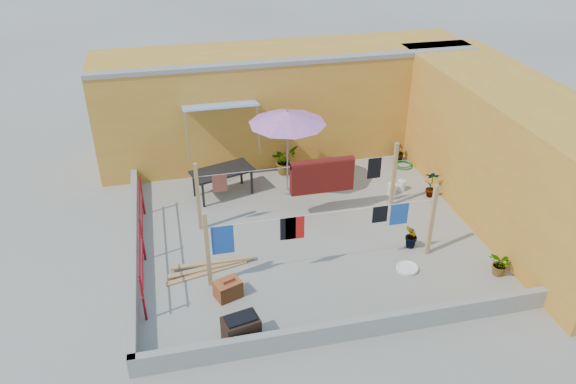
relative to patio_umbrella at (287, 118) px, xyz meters
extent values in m
plane|color=#9E998E|center=(0.01, -2.07, -2.19)|extent=(80.00, 80.00, 0.00)
cube|color=#BC8E29|center=(0.51, 2.63, -0.59)|extent=(11.00, 2.40, 3.20)
cube|color=gray|center=(0.51, 1.58, 0.96)|extent=(11.00, 0.35, 0.12)
cube|color=#2D51B2|center=(-1.59, 1.08, 0.06)|extent=(2.00, 0.79, 0.22)
cylinder|color=gray|center=(-2.54, 0.71, -0.59)|extent=(0.03, 0.30, 1.28)
cylinder|color=gray|center=(-0.64, 0.71, -0.59)|extent=(0.03, 0.30, 1.28)
cube|color=#BC8E29|center=(5.21, -2.07, -0.59)|extent=(2.40, 9.00, 3.20)
cube|color=gray|center=(0.01, -5.65, -1.97)|extent=(8.30, 0.16, 0.44)
cube|color=gray|center=(-4.07, -2.07, -1.97)|extent=(0.16, 7.30, 0.44)
cylinder|color=maroon|center=(-3.84, -4.27, -1.64)|extent=(0.05, 0.05, 1.10)
cylinder|color=maroon|center=(-3.84, -2.27, -1.64)|extent=(0.05, 0.05, 1.10)
cylinder|color=maroon|center=(-3.84, -0.27, -1.64)|extent=(0.05, 0.05, 1.10)
cylinder|color=maroon|center=(-3.84, -2.27, -1.14)|extent=(0.04, 4.20, 0.04)
cylinder|color=maroon|center=(-3.84, -2.27, -1.59)|extent=(0.04, 4.20, 0.04)
cube|color=tan|center=(-2.49, -3.47, -1.29)|extent=(0.09, 0.09, 1.80)
cube|color=tan|center=(2.51, -3.47, -1.29)|extent=(0.09, 0.09, 1.80)
cube|color=tan|center=(2.51, -1.27, -1.29)|extent=(0.09, 0.09, 1.80)
cube|color=tan|center=(-2.49, -1.27, -1.29)|extent=(0.09, 0.09, 1.80)
cylinder|color=silver|center=(0.01, -3.47, -0.74)|extent=(5.00, 0.01, 0.01)
cylinder|color=silver|center=(0.01, -1.27, -0.74)|extent=(5.00, 0.01, 0.01)
cube|color=#51100D|center=(0.59, -1.27, -1.10)|extent=(1.61, 0.22, 0.83)
cube|color=black|center=(1.96, -1.27, -1.02)|extent=(0.35, 0.02, 0.58)
cube|color=brown|center=(-1.95, -1.27, -0.97)|extent=(0.35, 0.02, 0.46)
cube|color=#1B4395|center=(-2.16, -3.47, -1.08)|extent=(0.46, 0.02, 0.68)
cube|color=black|center=(-0.78, -3.47, -1.01)|extent=(0.33, 0.02, 0.54)
cube|color=red|center=(-0.64, -3.47, -1.01)|extent=(0.41, 0.02, 0.55)
cube|color=#1B4395|center=(1.71, -3.47, -1.00)|extent=(0.41, 0.02, 0.53)
cube|color=black|center=(1.26, -3.47, -0.94)|extent=(0.34, 0.02, 0.41)
cylinder|color=gray|center=(0.00, 0.00, -2.16)|extent=(0.36, 0.36, 0.06)
cylinder|color=gray|center=(0.00, 0.00, -1.02)|extent=(0.04, 0.04, 2.32)
cone|color=#CB6DAD|center=(0.00, 0.00, 0.02)|extent=(2.06, 2.06, 0.32)
cylinder|color=gray|center=(0.00, 0.00, 0.20)|extent=(0.04, 0.04, 0.10)
cube|color=black|center=(-1.73, 0.25, -1.46)|extent=(1.78, 1.24, 0.06)
cube|color=black|center=(-2.31, -0.26, -1.83)|extent=(0.06, 0.06, 0.70)
cube|color=black|center=(-2.50, 0.36, -1.83)|extent=(0.06, 0.06, 0.70)
cube|color=black|center=(-0.96, 0.15, -1.83)|extent=(0.06, 0.06, 0.70)
cube|color=black|center=(-1.15, 0.77, -1.83)|extent=(0.06, 0.06, 0.70)
cube|color=#9E4E24|center=(-2.17, -3.94, -2.00)|extent=(0.63, 0.54, 0.38)
cube|color=#A84227|center=(-2.17, -3.94, -1.77)|extent=(0.26, 0.19, 0.08)
cube|color=tan|center=(-2.53, -3.08, -2.17)|extent=(1.84, 0.55, 0.04)
cube|color=tan|center=(-2.45, -2.96, -2.13)|extent=(1.86, 0.40, 0.04)
cube|color=tan|center=(-2.37, -2.84, -2.08)|extent=(1.86, 0.14, 0.04)
cube|color=black|center=(-2.09, -5.27, -1.91)|extent=(0.74, 0.57, 0.55)
cube|color=black|center=(-2.09, -5.27, -1.61)|extent=(0.61, 0.44, 0.04)
cylinder|color=silver|center=(1.82, -3.95, -2.16)|extent=(0.47, 0.47, 0.06)
torus|color=silver|center=(1.82, -3.95, -2.13)|extent=(0.50, 0.50, 0.05)
cylinder|color=silver|center=(2.74, -0.75, -2.03)|extent=(0.23, 0.23, 0.32)
cylinder|color=silver|center=(2.74, -0.75, -1.85)|extent=(0.06, 0.06, 0.05)
cylinder|color=silver|center=(3.08, -0.61, -2.04)|extent=(0.22, 0.22, 0.30)
cylinder|color=silver|center=(3.08, -0.61, -1.87)|extent=(0.06, 0.06, 0.05)
torus|color=#176917|center=(3.71, 0.73, -2.17)|extent=(0.58, 0.58, 0.04)
torus|color=#176917|center=(3.71, 0.73, -2.12)|extent=(0.49, 0.49, 0.04)
imported|color=#1E601B|center=(0.17, 1.13, -1.78)|extent=(0.97, 0.97, 0.82)
imported|color=#1E601B|center=(3.71, 1.13, -1.89)|extent=(0.38, 0.38, 0.59)
imported|color=#1E601B|center=(3.71, -1.10, -1.79)|extent=(0.50, 0.44, 0.80)
imported|color=#1E601B|center=(2.23, -3.19, -1.86)|extent=(0.35, 0.40, 0.65)
imported|color=#1E601B|center=(3.71, -4.56, -1.91)|extent=(0.47, 0.53, 0.55)
camera|label=1|loc=(-2.98, -13.00, 5.56)|focal=35.00mm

